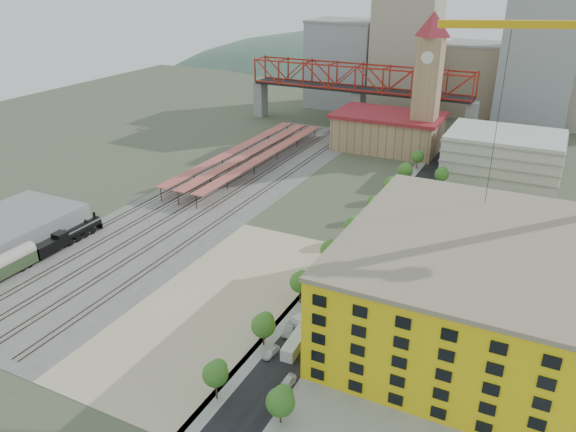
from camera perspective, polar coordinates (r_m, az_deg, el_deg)
The scene contains 31 objects.
ground at distance 135.80m, azimuth 1.72°, elevation -2.63°, with size 400.00×400.00×0.00m, color #474C38.
ballast_strip at distance 165.91m, azimuth -7.07°, elevation 2.31°, with size 36.00×165.00×0.06m, color #605E59.
dirt_lot at distance 113.52m, azimuth -6.90°, elevation -8.59°, with size 28.00×67.00×0.06m, color tan.
street_asphalt at distance 143.62m, azimuth 10.06°, elevation -1.44°, with size 12.00×170.00×0.06m, color black.
sidewalk_west at distance 145.04m, azimuth 7.99°, elevation -1.04°, with size 3.00×170.00×0.04m, color gray.
sidewalk_east at distance 142.42m, azimuth 12.17°, elevation -1.86°, with size 3.00×170.00×0.04m, color gray.
construction_pad at distance 109.19m, azimuth 19.38°, elevation -11.42°, with size 50.00×90.00×0.06m, color gray.
rail_tracks at distance 166.80m, azimuth -7.59°, elevation 2.45°, with size 26.56×160.00×0.18m.
platform_canopies at distance 189.06m, azimuth -3.87°, elevation 6.45°, with size 16.00×80.00×4.12m.
station_hall at distance 207.49m, azimuth 10.11°, elevation 8.50°, with size 38.00×24.00×13.10m.
clock_tower at distance 197.77m, azimuth 14.10°, elevation 13.96°, with size 12.00×12.00×52.00m.
parking_garage at distance 188.92m, azimuth 21.02°, elevation 5.83°, with size 34.00×26.00×14.00m, color silver.
truss_bridge at distance 232.10m, azimuth 7.20°, elevation 13.41°, with size 94.00×9.60×25.60m.
construction_building at distance 104.45m, azimuth 18.46°, elevation -6.88°, with size 44.60×50.60×18.80m.
warehouse at distance 152.96m, azimuth -26.56°, elevation -1.11°, with size 22.00×32.00×5.00m, color gray.
street_trees at distance 134.99m, azimuth 8.81°, elevation -3.10°, with size 15.40×124.40×8.00m.
skyline at distance 259.23m, azimuth 17.15°, elevation 14.56°, with size 133.00×46.00×60.00m.
distant_hills at distance 396.26m, azimuth 23.84°, elevation 1.12°, with size 647.00×264.00×227.00m.
locomotive at distance 144.06m, azimuth -21.18°, elevation -1.86°, with size 2.73×21.07×5.27m.
site_trailer_a at distance 99.71m, azimuth 0.81°, elevation -12.77°, with size 2.26×8.59×2.35m, color silver.
site_trailer_b at distance 106.29m, azimuth 2.95°, elevation -10.04°, with size 2.70×10.27×2.81m, color silver.
site_trailer_c at distance 118.68m, azimuth 5.98°, elevation -6.28°, with size 2.44×9.27×2.54m, color silver.
site_trailer_d at distance 127.35m, azimuth 7.67°, elevation -4.11°, with size 2.52×9.57×2.62m, color silver.
car_0 at distance 98.50m, azimuth -1.76°, elevation -13.68°, with size 1.58×3.92×1.34m, color white.
car_1 at distance 103.54m, azimuth 0.13°, elevation -11.49°, with size 1.55×4.45×1.46m, color #939398.
car_2 at distance 131.70m, azimuth 6.99°, elevation -3.34°, with size 2.51×5.44×1.51m, color black.
car_3 at distance 144.23m, azimuth 8.96°, elevation -0.94°, with size 2.04×5.03×1.46m, color #1B1D50.
car_4 at distance 92.29m, azimuth -0.10°, elevation -16.64°, with size 1.75×4.35×1.48m, color silver.
car_5 at distance 114.03m, azimuth 6.49°, elevation -7.97°, with size 1.64×4.70×1.55m, color gray.
car_6 at distance 145.14m, azimuth 11.54°, elevation -0.97°, with size 2.51×5.43×1.51m, color black.
car_7 at distance 174.19m, azimuth 14.41°, elevation 3.04°, with size 2.08×5.11×1.48m, color navy.
Camera 1 is at (50.22, -110.52, 60.88)m, focal length 35.00 mm.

